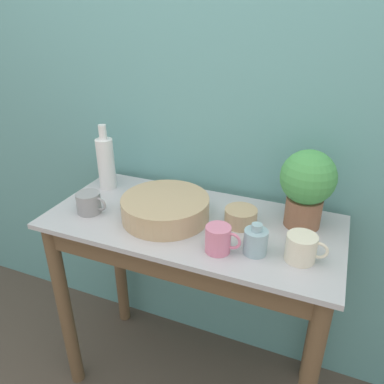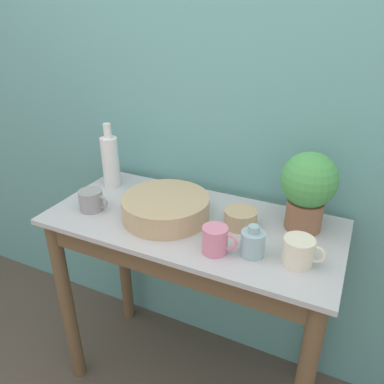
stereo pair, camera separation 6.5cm
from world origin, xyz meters
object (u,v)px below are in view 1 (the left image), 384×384
(bowl_wash_large, at_px, (165,208))
(mug_cream, at_px, (302,248))
(mug_grey, at_px, (89,203))
(bottle_short, at_px, (256,241))
(bottle_tall, at_px, (106,162))
(potted_plant, at_px, (307,184))
(bowl_small_tan, at_px, (241,217))
(mug_pink, at_px, (219,239))

(bowl_wash_large, height_order, mug_cream, mug_cream)
(bowl_wash_large, bearing_deg, mug_grey, -166.16)
(bowl_wash_large, distance_m, bottle_short, 0.38)
(bowl_wash_large, height_order, bottle_tall, bottle_tall)
(bottle_short, bearing_deg, potted_plant, 63.81)
(mug_grey, xyz_separation_m, mug_cream, (0.82, 0.00, 0.00))
(potted_plant, height_order, bottle_short, potted_plant)
(potted_plant, xyz_separation_m, bottle_short, (-0.12, -0.24, -0.12))
(mug_cream, bearing_deg, bottle_short, -172.63)
(bowl_small_tan, bearing_deg, mug_cream, -29.80)
(potted_plant, bearing_deg, mug_cream, -83.18)
(mug_grey, distance_m, mug_cream, 0.82)
(potted_plant, distance_m, bottle_tall, 0.85)
(bottle_short, distance_m, mug_grey, 0.67)
(bowl_wash_large, height_order, mug_grey, bowl_wash_large)
(bottle_tall, height_order, bottle_short, bottle_tall)
(bottle_tall, xyz_separation_m, mug_cream, (0.88, -0.22, -0.07))
(bowl_wash_large, relative_size, bottle_short, 3.05)
(bottle_tall, distance_m, bottle_short, 0.78)
(bottle_short, xyz_separation_m, mug_pink, (-0.11, -0.04, 0.00))
(bottle_short, bearing_deg, mug_pink, -162.08)
(mug_pink, bearing_deg, bottle_tall, 155.75)
(potted_plant, relative_size, bowl_wash_large, 0.87)
(bowl_wash_large, distance_m, mug_cream, 0.52)
(mug_cream, relative_size, bowl_small_tan, 1.11)
(bottle_short, height_order, mug_cream, bottle_short)
(bowl_wash_large, distance_m, bottle_tall, 0.40)
(mug_pink, height_order, mug_grey, mug_pink)
(bottle_tall, relative_size, bottle_short, 2.62)
(potted_plant, bearing_deg, bowl_small_tan, -158.04)
(mug_cream, bearing_deg, potted_plant, 96.82)
(bottle_short, relative_size, mug_grey, 0.86)
(mug_grey, bearing_deg, mug_cream, 0.04)
(mug_pink, distance_m, mug_cream, 0.27)
(potted_plant, distance_m, bowl_small_tan, 0.26)
(potted_plant, bearing_deg, bowl_wash_large, -163.13)
(bottle_short, bearing_deg, mug_cream, 7.37)
(mug_pink, relative_size, mug_cream, 0.91)
(bowl_wash_large, bearing_deg, bottle_short, -13.78)
(bowl_small_tan, bearing_deg, bottle_tall, 172.28)
(bowl_small_tan, bearing_deg, bottle_short, -58.95)
(mug_grey, relative_size, bowl_small_tan, 1.06)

